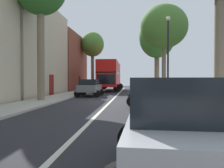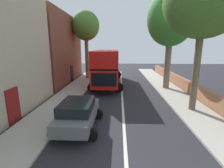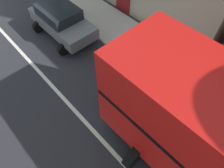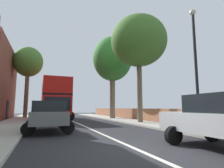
% 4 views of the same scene
% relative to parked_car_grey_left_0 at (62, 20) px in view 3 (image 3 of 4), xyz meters
% --- Properties ---
extents(parked_car_grey_left_0, '(2.44, 3.95, 1.63)m').
position_rel_parked_car_grey_left_0_xyz_m(parked_car_grey_left_0, '(0.00, 0.00, 0.00)').
color(parked_car_grey_left_0, slate).
rests_on(parked_car_grey_left_0, ground).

